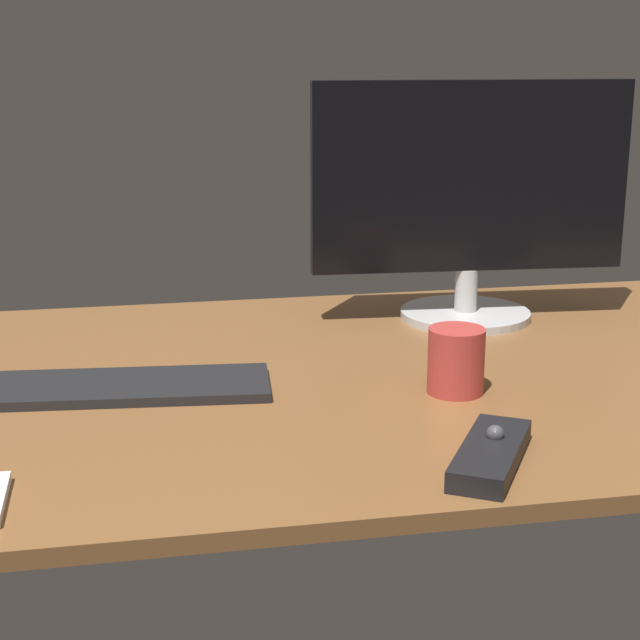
% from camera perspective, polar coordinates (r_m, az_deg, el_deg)
% --- Properties ---
extents(desk, '(1.40, 0.84, 0.02)m').
position_cam_1_polar(desk, '(1.37, 3.13, -3.31)').
color(desk, brown).
rests_on(desk, ground).
extents(monitor, '(0.50, 0.21, 0.37)m').
position_cam_1_polar(monitor, '(1.60, 8.43, 6.98)').
color(monitor, '#BABABA').
rests_on(monitor, desk).
extents(keyboard, '(0.36, 0.16, 0.01)m').
position_cam_1_polar(keyboard, '(1.31, -10.69, -3.71)').
color(keyboard, black).
rests_on(keyboard, desk).
extents(media_remote, '(0.14, 0.18, 0.04)m').
position_cam_1_polar(media_remote, '(1.09, 9.59, -7.45)').
color(media_remote, black).
rests_on(media_remote, desk).
extents(coffee_mug, '(0.07, 0.07, 0.08)m').
position_cam_1_polar(coffee_mug, '(1.28, 7.67, -2.29)').
color(coffee_mug, '#B23833').
rests_on(coffee_mug, desk).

